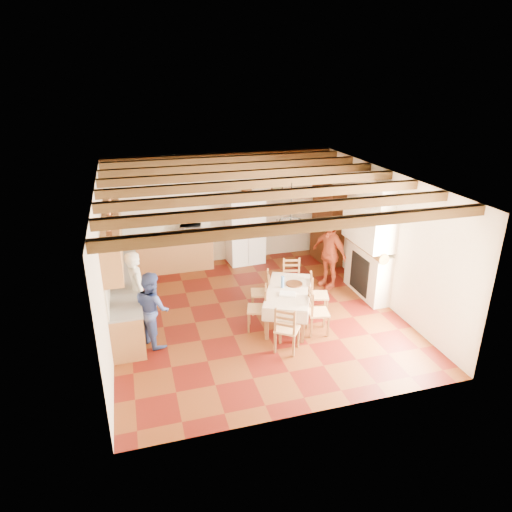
# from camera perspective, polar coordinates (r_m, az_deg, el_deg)

# --- Properties ---
(floor) EXTENTS (6.00, 6.50, 0.02)m
(floor) POSITION_cam_1_polar(r_m,az_deg,el_deg) (10.12, -0.07, -7.30)
(floor) COLOR #53110A
(floor) RESTS_ON ground
(ceiling) EXTENTS (6.00, 6.50, 0.02)m
(ceiling) POSITION_cam_1_polar(r_m,az_deg,el_deg) (9.02, -0.08, 9.63)
(ceiling) COLOR white
(ceiling) RESTS_ON ground
(wall_back) EXTENTS (6.00, 0.02, 3.00)m
(wall_back) POSITION_cam_1_polar(r_m,az_deg,el_deg) (12.47, -4.24, 5.97)
(wall_back) COLOR beige
(wall_back) RESTS_ON ground
(wall_front) EXTENTS (6.00, 0.02, 3.00)m
(wall_front) POSITION_cam_1_polar(r_m,az_deg,el_deg) (6.72, 7.73, -9.20)
(wall_front) COLOR beige
(wall_front) RESTS_ON ground
(wall_left) EXTENTS (0.02, 6.50, 3.00)m
(wall_left) POSITION_cam_1_polar(r_m,az_deg,el_deg) (9.17, -18.47, -1.28)
(wall_left) COLOR beige
(wall_left) RESTS_ON ground
(wall_right) EXTENTS (0.02, 6.50, 3.00)m
(wall_right) POSITION_cam_1_polar(r_m,az_deg,el_deg) (10.65, 15.70, 2.30)
(wall_right) COLOR beige
(wall_right) RESTS_ON ground
(ceiling_beams) EXTENTS (6.00, 6.30, 0.16)m
(ceiling_beams) POSITION_cam_1_polar(r_m,az_deg,el_deg) (9.05, -0.08, 9.01)
(ceiling_beams) COLOR #382313
(ceiling_beams) RESTS_ON ground
(lower_cabinets_left) EXTENTS (0.60, 4.30, 0.86)m
(lower_cabinets_left) POSITION_cam_1_polar(r_m,az_deg,el_deg) (10.55, -15.99, -4.24)
(lower_cabinets_left) COLOR brown
(lower_cabinets_left) RESTS_ON ground
(lower_cabinets_back) EXTENTS (2.30, 0.60, 0.86)m
(lower_cabinets_back) POSITION_cam_1_polar(r_m,az_deg,el_deg) (12.32, -10.86, 0.15)
(lower_cabinets_back) COLOR brown
(lower_cabinets_back) RESTS_ON ground
(countertop_left) EXTENTS (0.62, 4.30, 0.04)m
(countertop_left) POSITION_cam_1_polar(r_m,az_deg,el_deg) (10.36, -16.25, -2.01)
(countertop_left) COLOR slate
(countertop_left) RESTS_ON lower_cabinets_left
(countertop_back) EXTENTS (2.34, 0.62, 0.04)m
(countertop_back) POSITION_cam_1_polar(r_m,az_deg,el_deg) (12.16, -11.01, 2.11)
(countertop_back) COLOR slate
(countertop_back) RESTS_ON lower_cabinets_back
(backsplash_left) EXTENTS (0.03, 4.30, 0.60)m
(backsplash_left) POSITION_cam_1_polar(r_m,az_deg,el_deg) (10.25, -18.02, -0.55)
(backsplash_left) COLOR beige
(backsplash_left) RESTS_ON ground
(backsplash_back) EXTENTS (2.30, 0.03, 0.60)m
(backsplash_back) POSITION_cam_1_polar(r_m,az_deg,el_deg) (12.33, -11.25, 3.94)
(backsplash_back) COLOR beige
(backsplash_back) RESTS_ON ground
(upper_cabinets) EXTENTS (0.35, 4.20, 0.70)m
(upper_cabinets) POSITION_cam_1_polar(r_m,az_deg,el_deg) (10.02, -17.55, 2.98)
(upper_cabinets) COLOR brown
(upper_cabinets) RESTS_ON ground
(fireplace) EXTENTS (0.56, 1.60, 2.80)m
(fireplace) POSITION_cam_1_polar(r_m,az_deg,el_deg) (10.70, 13.77, 2.02)
(fireplace) COLOR beige
(fireplace) RESTS_ON ground
(wall_picture) EXTENTS (0.34, 0.03, 0.42)m
(wall_picture) POSITION_cam_1_polar(r_m,az_deg,el_deg) (12.74, 2.63, 8.00)
(wall_picture) COLOR black
(wall_picture) RESTS_ON ground
(refrigerator) EXTENTS (1.02, 0.86, 1.92)m
(refrigerator) POSITION_cam_1_polar(r_m,az_deg,el_deg) (12.51, -1.45, 3.49)
(refrigerator) COLOR white
(refrigerator) RESTS_ON floor
(hutch) EXTENTS (0.58, 1.18, 2.08)m
(hutch) POSITION_cam_1_polar(r_m,az_deg,el_deg) (12.65, 8.97, 3.82)
(hutch) COLOR #39180B
(hutch) RESTS_ON floor
(dining_table) EXTENTS (1.51, 1.91, 0.75)m
(dining_table) POSITION_cam_1_polar(r_m,az_deg,el_deg) (9.55, 4.09, -4.69)
(dining_table) COLOR white
(dining_table) RESTS_ON floor
(chandelier) EXTENTS (0.47, 0.47, 0.03)m
(chandelier) POSITION_cam_1_polar(r_m,az_deg,el_deg) (8.94, 4.36, 4.40)
(chandelier) COLOR black
(chandelier) RESTS_ON ground
(chair_left_near) EXTENTS (0.51, 0.52, 0.96)m
(chair_left_near) POSITION_cam_1_polar(r_m,az_deg,el_deg) (9.36, 0.15, -6.51)
(chair_left_near) COLOR brown
(chair_left_near) RESTS_ON floor
(chair_left_far) EXTENTS (0.49, 0.50, 0.96)m
(chair_left_far) POSITION_cam_1_polar(r_m,az_deg,el_deg) (10.00, 0.54, -4.52)
(chair_left_far) COLOR brown
(chair_left_far) RESTS_ON floor
(chair_right_near) EXTENTS (0.47, 0.49, 0.96)m
(chair_right_near) POSITION_cam_1_polar(r_m,az_deg,el_deg) (9.31, 7.81, -6.89)
(chair_right_near) COLOR brown
(chair_right_near) RESTS_ON floor
(chair_right_far) EXTENTS (0.51, 0.52, 0.96)m
(chair_right_far) POSITION_cam_1_polar(r_m,az_deg,el_deg) (9.98, 7.85, -4.78)
(chair_right_far) COLOR brown
(chair_right_far) RESTS_ON floor
(chair_end_near) EXTENTS (0.57, 0.57, 0.96)m
(chair_end_near) POSITION_cam_1_polar(r_m,az_deg,el_deg) (8.70, 3.91, -8.97)
(chair_end_near) COLOR brown
(chair_end_near) RESTS_ON floor
(chair_end_far) EXTENTS (0.50, 0.48, 0.96)m
(chair_end_far) POSITION_cam_1_polar(r_m,az_deg,el_deg) (10.58, 4.52, -3.00)
(chair_end_far) COLOR brown
(chair_end_far) RESTS_ON floor
(person_man) EXTENTS (0.50, 0.67, 1.70)m
(person_man) POSITION_cam_1_polar(r_m,az_deg,el_deg) (9.54, -14.61, -4.21)
(person_man) COLOR silver
(person_man) RESTS_ON floor
(person_woman_blue) EXTENTS (0.80, 0.89, 1.50)m
(person_woman_blue) POSITION_cam_1_polar(r_m,az_deg,el_deg) (9.00, -12.83, -6.42)
(person_woman_blue) COLOR #384A8E
(person_woman_blue) RESTS_ON floor
(person_woman_red) EXTENTS (0.79, 1.08, 1.71)m
(person_woman_red) POSITION_cam_1_polar(r_m,az_deg,el_deg) (11.18, 9.12, 0.29)
(person_woman_red) COLOR #A84023
(person_woman_red) RESTS_ON floor
(microwave) EXTENTS (0.60, 0.46, 0.30)m
(microwave) POSITION_cam_1_polar(r_m,az_deg,el_deg) (12.17, -8.16, 3.16)
(microwave) COLOR silver
(microwave) RESTS_ON countertop_back
(fridge_vase) EXTENTS (0.34, 0.34, 0.30)m
(fridge_vase) POSITION_cam_1_polar(r_m,az_deg,el_deg) (12.21, -1.20, 8.45)
(fridge_vase) COLOR #39180B
(fridge_vase) RESTS_ON refrigerator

